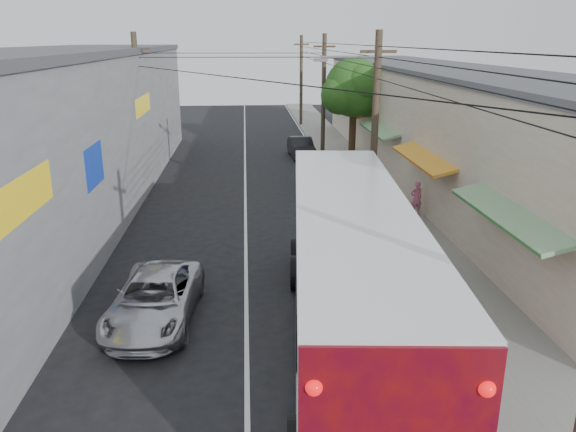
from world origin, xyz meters
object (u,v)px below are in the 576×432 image
at_px(jeepney, 155,299).
at_px(parked_suv, 348,198).
at_px(coach_bus, 350,271).
at_px(parked_car_far, 301,148).
at_px(pedestrian_near, 416,198).
at_px(pedestrian_far, 378,193).
at_px(parked_car_mid, 317,176).

bearing_deg(jeepney, parked_suv, 56.56).
xyz_separation_m(coach_bus, parked_car_far, (1.12, 24.13, -1.32)).
height_order(parked_suv, parked_car_far, parked_suv).
bearing_deg(coach_bus, parked_car_far, 92.30).
distance_m(jeepney, pedestrian_near, 13.54).
height_order(pedestrian_near, pedestrian_far, pedestrian_near).
bearing_deg(parked_suv, parked_car_far, 91.24).
relative_size(parked_car_far, pedestrian_far, 2.68).
bearing_deg(pedestrian_far, parked_suv, 41.90).
height_order(parked_car_mid, parked_car_far, parked_car_mid).
xyz_separation_m(coach_bus, pedestrian_near, (4.92, 10.44, -1.11)).
bearing_deg(pedestrian_far, coach_bus, 92.69).
xyz_separation_m(parked_car_far, pedestrian_near, (3.80, -13.68, 0.21)).
xyz_separation_m(coach_bus, parked_car_mid, (1.12, 15.78, -1.30)).
bearing_deg(parked_suv, coach_bus, -102.27).
xyz_separation_m(pedestrian_near, pedestrian_far, (-1.51, 0.97, -0.00)).
relative_size(jeepney, parked_car_far, 1.18).
height_order(coach_bus, parked_car_far, coach_bus).
height_order(coach_bus, jeepney, coach_bus).
height_order(parked_car_far, pedestrian_far, pedestrian_far).
xyz_separation_m(parked_suv, parked_car_far, (-0.80, 13.33, -0.19)).
distance_m(coach_bus, pedestrian_far, 11.97).
relative_size(jeepney, pedestrian_near, 3.16).
relative_size(parked_car_mid, parked_car_far, 1.00).
bearing_deg(parked_car_mid, jeepney, -114.02).
distance_m(jeepney, parked_car_far, 23.52).
relative_size(coach_bus, parked_car_far, 3.32).
distance_m(parked_suv, pedestrian_far, 1.62).
relative_size(coach_bus, pedestrian_near, 8.85).
height_order(jeepney, parked_car_mid, parked_car_mid).
relative_size(parked_car_far, pedestrian_near, 2.67).
bearing_deg(pedestrian_near, parked_car_mid, -59.34).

